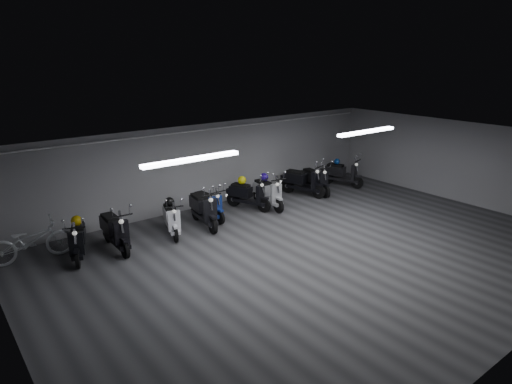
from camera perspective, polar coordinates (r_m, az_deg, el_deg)
floor at (r=11.93m, az=7.60°, el=-7.64°), size 14.00×10.00×0.01m
ceiling at (r=11.05m, az=8.17°, el=5.70°), size 14.00×10.00×0.01m
back_wall at (r=15.19m, az=-5.68°, el=3.51°), size 14.00×0.01×2.80m
left_wall at (r=8.37m, az=-28.88°, el=-10.43°), size 0.01×10.00×2.80m
right_wall at (r=16.99m, az=24.76°, el=3.47°), size 0.01×10.00×2.80m
fluor_strip_left at (r=10.03m, az=-8.16°, el=4.15°), size 2.40×0.18×0.08m
fluor_strip_right at (r=13.94m, az=13.91°, el=7.48°), size 2.40×0.18×0.08m
conduit at (r=14.87m, az=-5.65°, el=8.02°), size 13.60×0.05×0.05m
scooter_0 at (r=12.11m, az=-21.83°, el=-5.08°), size 1.14×1.82×1.28m
scooter_1 at (r=12.27m, az=-17.59°, el=-4.02°), size 0.67×1.90×1.41m
scooter_2 at (r=12.94m, az=-10.73°, el=-2.75°), size 1.06×1.78×1.26m
scooter_3 at (r=13.36m, az=-6.71°, el=-1.46°), size 0.94×2.03×1.45m
scooter_4 at (r=13.95m, az=-6.08°, el=-1.00°), size 0.65×1.74×1.28m
scooter_5 at (r=14.78m, az=-0.98°, el=0.25°), size 1.22×1.88×1.33m
scooter_6 at (r=14.93m, az=1.56°, el=0.53°), size 0.80×1.91×1.38m
scooter_7 at (r=16.29m, az=6.03°, el=1.97°), size 1.22×2.04×1.44m
scooter_8 at (r=16.60m, az=7.62°, el=2.06°), size 0.88×1.90×1.36m
scooter_9 at (r=17.70m, az=11.00°, el=2.86°), size 1.22×1.93×1.37m
bicycle at (r=12.48m, az=-26.85°, el=-5.08°), size 2.04×0.89×1.28m
helmet_0 at (r=17.73m, az=10.28°, el=3.85°), size 0.23×0.23×0.23m
helmet_1 at (r=12.23m, az=-21.91°, el=-3.41°), size 0.27×0.27×0.27m
helmet_2 at (r=15.05m, az=1.03°, el=1.90°), size 0.29×0.29×0.29m
helmet_3 at (r=13.06m, az=-10.97°, el=-1.23°), size 0.27×0.27×0.27m
helmet_4 at (r=14.82m, az=-1.81°, el=1.51°), size 0.28×0.28×0.28m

